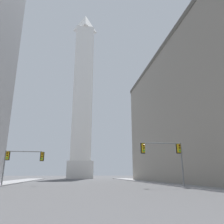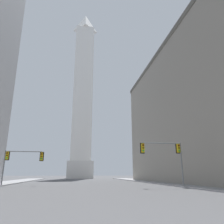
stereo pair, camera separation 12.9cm
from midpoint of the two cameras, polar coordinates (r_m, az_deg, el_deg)
sidewalk_right at (r=34.20m, az=18.78°, el=-17.64°), size 5.00×94.06×0.15m
obelisk at (r=86.22m, az=-7.58°, el=5.23°), size 9.00×9.00×67.66m
traffic_light_mid_left at (r=34.35m, az=-23.08°, el=-11.18°), size 5.48×0.51×4.82m
traffic_light_mid_right at (r=28.98m, az=14.37°, el=-10.24°), size 5.54×0.51×5.50m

